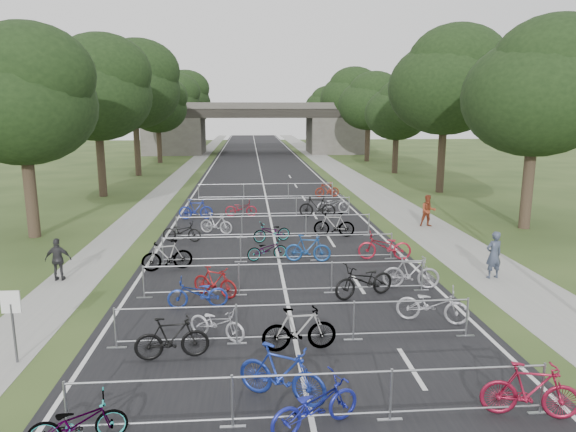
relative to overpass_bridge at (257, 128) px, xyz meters
name	(u,v)px	position (x,y,z in m)	size (l,w,h in m)	color
ground	(312,424)	(0.00, -65.00, -3.53)	(200.00, 200.00, 0.00)	#2C411C
road	(259,164)	(0.00, -15.00, -3.53)	(11.00, 140.00, 0.01)	black
sidewalk_right	(328,163)	(8.00, -15.00, -3.53)	(3.00, 140.00, 0.01)	gray
sidewalk_left	(193,164)	(-7.50, -15.00, -3.53)	(2.00, 140.00, 0.01)	gray
lane_markings	(259,164)	(0.00, -15.00, -3.53)	(0.12, 140.00, 0.00)	silver
overpass_bridge	(257,128)	(0.00, 0.00, 0.00)	(31.00, 8.00, 7.05)	#4B4842
park_sign	(12,313)	(-6.80, -62.00, -2.27)	(0.45, 0.06, 1.83)	#4C4C51
tree_left_0	(23,99)	(-11.39, -49.07, 2.96)	(6.72, 6.72, 10.25)	#33261C
tree_right_0	(540,91)	(13.11, -49.07, 3.39)	(7.17, 7.17, 10.93)	#33261C
tree_left_1	(97,91)	(-11.39, -37.07, 3.77)	(7.56, 7.56, 11.53)	#33261C
tree_right_1	(448,83)	(13.11, -37.07, 4.37)	(8.18, 8.18, 12.47)	#33261C
tree_left_2	(135,86)	(-11.39, -25.07, 4.58)	(8.40, 8.40, 12.81)	#33261C
tree_right_2	(398,111)	(13.11, -25.07, 2.41)	(6.16, 6.16, 9.39)	#33261C
tree_left_3	(158,106)	(-11.39, -13.07, 2.96)	(6.72, 6.72, 10.25)	#33261C
tree_right_3	(370,102)	(13.11, -13.07, 3.39)	(7.17, 7.17, 10.93)	#33261C
tree_left_4	(173,101)	(-11.39, -1.07, 3.77)	(7.56, 7.56, 11.53)	#33261C
tree_right_4	(350,97)	(13.11, -1.07, 4.37)	(8.18, 8.18, 12.47)	#33261C
tree_left_5	(183,97)	(-11.39, 10.93, 4.58)	(8.40, 8.40, 12.81)	#33261C
tree_right_5	(335,111)	(13.11, 10.93, 2.41)	(6.16, 6.16, 9.39)	#33261C
tree_left_6	(192,108)	(-11.39, 22.93, 2.96)	(6.72, 6.72, 10.25)	#33261C
tree_right_6	(325,105)	(13.11, 22.93, 3.39)	(7.17, 7.17, 10.93)	#33261C
barrier_row_0	(313,398)	(0.00, -65.00, -2.99)	(9.70, 0.08, 1.10)	#9B9EA3
barrier_row_1	(296,323)	(0.00, -61.40, -2.99)	(9.70, 0.08, 1.10)	#9B9EA3
barrier_row_2	(286,279)	(0.00, -57.80, -2.99)	(9.70, 0.08, 1.10)	#9B9EA3
barrier_row_3	(279,248)	(0.00, -54.00, -2.99)	(9.70, 0.08, 1.10)	#9B9EA3
barrier_row_4	(274,226)	(0.00, -50.00, -2.99)	(9.70, 0.08, 1.10)	#9B9EA3
barrier_row_5	(270,207)	(0.00, -45.00, -2.99)	(9.70, 0.08, 1.10)	#9B9EA3
barrier_row_6	(266,191)	(0.00, -39.00, -2.99)	(9.70, 0.08, 1.10)	#9B9EA3
bike_0	(78,422)	(-4.30, -65.31, -3.08)	(0.60, 1.72, 0.90)	#9B9EA3
bike_1	(282,374)	(-0.54, -64.13, -2.92)	(0.57, 2.03, 1.22)	navy
bike_2	(315,405)	(0.03, -65.17, -3.03)	(0.67, 1.93, 1.01)	navy
bike_3	(531,391)	(4.30, -65.10, -2.96)	(0.54, 1.90, 1.14)	maroon
bike_4	(172,338)	(-3.08, -62.09, -2.99)	(0.51, 1.80, 1.08)	black
bike_5	(217,323)	(-2.06, -61.04, -3.09)	(0.59, 1.68, 0.88)	#B8B7BF
bike_6	(299,329)	(0.05, -61.88, -2.96)	(0.54, 1.90, 1.14)	#9B9EA3
bike_7	(432,305)	(4.01, -60.40, -3.00)	(0.71, 2.03, 1.06)	#A5A5AD
bike_8	(198,293)	(-2.78, -58.83, -3.05)	(0.64, 1.84, 0.97)	navy
bike_9	(215,282)	(-2.31, -57.84, -3.03)	(0.47, 1.68, 1.01)	maroon
bike_10	(364,281)	(2.52, -58.28, -2.96)	(0.76, 2.17, 1.14)	black
bike_11	(411,272)	(4.29, -57.58, -2.96)	(0.54, 1.92, 1.15)	gray
bike_12	(167,256)	(-4.30, -54.85, -2.96)	(0.54, 1.91, 1.15)	#9B9EA3
bike_13	(267,250)	(-0.47, -53.78, -3.09)	(0.59, 1.68, 0.88)	#9B9EA3
bike_14	(308,248)	(1.15, -54.15, -2.98)	(0.52, 1.84, 1.11)	navy
bike_15	(385,246)	(4.30, -54.10, -2.97)	(0.75, 2.15, 1.13)	maroon
bike_16	(182,231)	(-4.30, -50.46, -3.05)	(0.64, 1.83, 0.96)	black
bike_17	(216,224)	(-2.81, -49.04, -3.01)	(0.49, 1.73, 1.04)	#AAACB2
bike_18	(272,232)	(-0.14, -50.84, -3.06)	(0.62, 1.79, 0.94)	#9B9EA3
bike_19	(334,225)	(2.89, -50.07, -2.95)	(0.55, 1.96, 1.18)	#9B9EA3
bike_20	(196,209)	(-4.15, -45.47, -2.97)	(0.53, 1.89, 1.14)	navy
bike_21	(241,208)	(-1.65, -44.88, -3.06)	(0.63, 1.81, 0.95)	maroon
bike_22	(317,207)	(2.69, -45.51, -2.91)	(0.58, 2.07, 1.24)	black
bike_23	(333,204)	(3.77, -44.37, -3.00)	(0.71, 2.04, 1.07)	#ACAEB4
bike_27	(327,190)	(4.30, -38.54, -3.01)	(0.49, 1.74, 1.04)	maroon
pedestrian_a	(494,255)	(7.59, -56.70, -2.66)	(0.63, 0.42, 1.74)	#343C4F
pedestrian_b	(428,211)	(8.14, -48.25, -2.70)	(0.81, 0.63, 1.67)	maroon
pedestrian_c	(58,260)	(-7.96, -55.78, -2.76)	(0.90, 0.38, 1.54)	#2A2A2D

